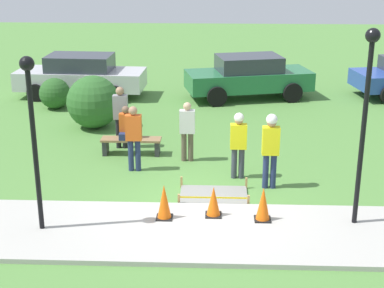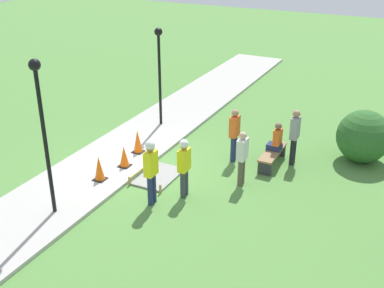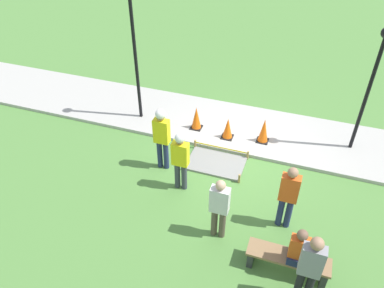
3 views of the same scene
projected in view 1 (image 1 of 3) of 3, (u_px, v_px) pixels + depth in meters
ground_plane at (195, 207)px, 12.97m from camera, size 60.00×60.00×0.00m
sidewalk at (193, 232)px, 11.75m from camera, size 28.00×2.54×0.10m
wet_concrete_patch at (214, 195)px, 13.49m from camera, size 1.59×1.06×0.27m
traffic_cone_near_patch at (164, 202)px, 12.13m from camera, size 0.34×0.34×0.75m
traffic_cone_far_patch at (214, 201)px, 12.25m from camera, size 0.34×0.34×0.65m
traffic_cone_sidewalk_edge at (263, 204)px, 12.05m from camera, size 0.34×0.34×0.72m
park_bench at (131, 143)px, 16.05m from camera, size 1.63×0.44×0.46m
person_seated_on_bench at (126, 126)px, 15.94m from camera, size 0.36×0.44×0.89m
worker_supervisor at (271, 144)px, 13.63m from camera, size 0.40×0.26×1.83m
worker_assistant at (238, 140)px, 14.24m from camera, size 0.40×0.24×1.67m
bystander_in_orange_shirt at (134, 135)px, 14.72m from camera, size 0.40×0.22×1.70m
bystander_in_gray_shirt at (187, 128)px, 15.40m from camera, size 0.40×0.22×1.61m
bystander_in_white_shirt at (121, 114)px, 16.34m from camera, size 0.40×0.23×1.77m
lamppost_near at (366, 100)px, 11.21m from camera, size 0.28×0.28×3.96m
lamppost_far at (32, 117)px, 11.06m from camera, size 0.28×0.28×3.49m
parked_car_silver at (81, 75)px, 21.88m from camera, size 4.79×2.11×1.56m
parked_car_green at (249, 76)px, 21.60m from camera, size 4.81×2.75×1.59m
shrub_rounded_near at (55, 93)px, 20.37m from camera, size 1.08×1.08×1.08m
shrub_rounded_mid at (93, 102)px, 18.20m from camera, size 1.65×1.65×1.65m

